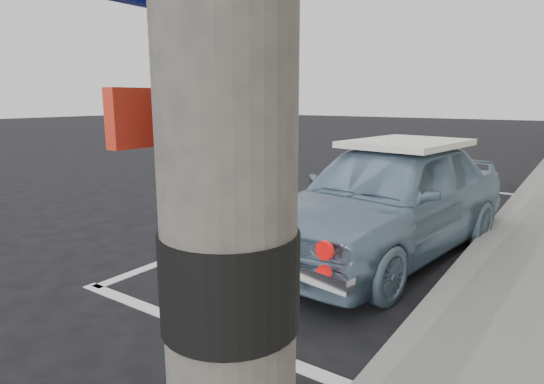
% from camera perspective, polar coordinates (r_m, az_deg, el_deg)
% --- Properties ---
extents(ground, '(80.00, 80.00, 0.00)m').
position_cam_1_polar(ground, '(4.32, -8.78, -12.37)').
color(ground, black).
rests_on(ground, ground).
extents(pline_rear, '(3.00, 0.12, 0.01)m').
position_cam_1_polar(pline_rear, '(3.68, -8.48, -16.77)').
color(pline_rear, silver).
rests_on(pline_rear, ground).
extents(pline_front, '(3.00, 0.12, 0.01)m').
position_cam_1_polar(pline_front, '(9.75, 20.94, 0.57)').
color(pline_front, silver).
rests_on(pline_front, ground).
extents(pline_side, '(0.12, 7.00, 0.01)m').
position_cam_1_polar(pline_side, '(7.10, 2.71, -2.59)').
color(pline_side, silver).
rests_on(pline_side, ground).
extents(retro_coupe, '(2.06, 4.02, 1.31)m').
position_cam_1_polar(retro_coupe, '(5.30, 14.37, -0.54)').
color(retro_coupe, '#6E8BA2').
rests_on(retro_coupe, ground).
extents(cat, '(0.31, 0.48, 0.26)m').
position_cam_1_polar(cat, '(4.15, 0.32, -11.45)').
color(cat, '#746858').
rests_on(cat, ground).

